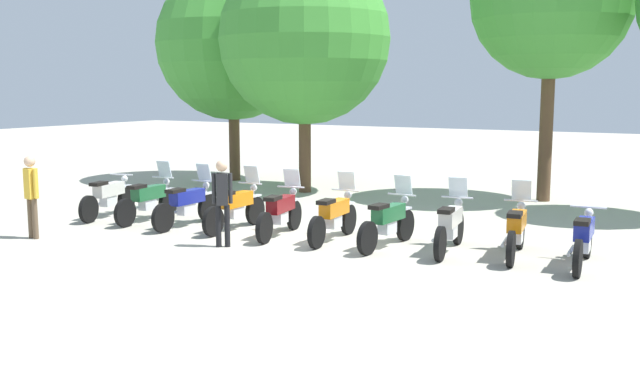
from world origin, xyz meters
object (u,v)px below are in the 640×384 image
Objects in this scene: motorcycle_1 at (148,199)px; person_0 at (31,190)px; motorcycle_5 at (334,216)px; motorcycle_3 at (236,207)px; motorcycle_4 at (281,212)px; motorcycle_8 at (516,229)px; motorcycle_7 at (450,225)px; motorcycle_0 at (109,196)px; motorcycle_6 at (388,221)px; motorcycle_9 at (583,238)px; motorcycle_2 at (187,204)px; tree_1 at (305,39)px; tree_0 at (233,44)px; person_1 at (222,196)px.

motorcycle_1 is 1.28× the size of person_0.
motorcycle_1 and motorcycle_5 have the same top height.
motorcycle_3 is 1.00× the size of motorcycle_4.
motorcycle_7 is at bearing 91.34° from motorcycle_8.
motorcycle_6 reaches higher than motorcycle_0.
motorcycle_2 is at bearing 89.68° from motorcycle_9.
motorcycle_4 is 0.31× the size of tree_1.
motorcycle_1 and motorcycle_7 have the same top height.
motorcycle_8 is at bearing -97.38° from motorcycle_0.
motorcycle_2 reaches higher than motorcycle_9.
tree_0 reaches higher than motorcycle_7.
person_0 reaches higher than motorcycle_0.
person_1 is (-0.42, -1.44, 0.49)m from motorcycle_4.
motorcycle_3 is at bearing 86.27° from motorcycle_8.
motorcycle_5 is (3.60, 0.25, 0.00)m from motorcycle_2.
motorcycle_9 is at bearing -86.86° from motorcycle_2.
tree_0 is (-1.49, 7.21, 4.01)m from motorcycle_0.
motorcycle_8 reaches higher than motorcycle_0.
motorcycle_7 is 8.50m from person_0.
motorcycle_1 is at bearing -8.01° from person_0.
motorcycle_2 and motorcycle_6 have the same top height.
person_1 is 0.24× the size of tree_0.
motorcycle_2 is 0.31× the size of tree_1.
motorcycle_6 is 11.84m from tree_0.
motorcycle_1 is 9.61m from motorcycle_9.
person_1 is (3.91, 1.26, -0.00)m from person_0.
motorcycle_8 is at bearing -87.57° from motorcycle_5.
person_1 is at bearing -117.87° from motorcycle_0.
tree_1 is (1.99, 5.94, 4.00)m from motorcycle_0.
motorcycle_2 is at bearing -96.14° from motorcycle_1.
tree_1 is at bearing 31.78° from motorcycle_5.
motorcycle_2 is 2.40m from motorcycle_4.
motorcycle_2 is (2.40, 0.01, 0.01)m from motorcycle_0.
motorcycle_2 is 1.00× the size of motorcycle_4.
motorcycle_2 is 8.41m from motorcycle_9.
motorcycle_4 is (1.19, -0.07, 0.00)m from motorcycle_3.
motorcycle_2 is 3.27m from person_0.
tree_0 is (-3.90, 7.21, 4.00)m from motorcycle_2.
motorcycle_4 is 1.58m from person_1.
tree_1 is at bearing 15.81° from motorcycle_3.
person_1 reaches higher than motorcycle_5.
motorcycle_4 is (4.80, 0.13, 0.01)m from motorcycle_0.
tree_0 reaches higher than motorcycle_4.
person_0 is (-0.74, -2.64, 0.49)m from motorcycle_1.
tree_1 is (-8.82, 5.49, 4.00)m from motorcycle_9.
motorcycle_3 and motorcycle_8 have the same top height.
motorcycle_1 and motorcycle_2 have the same top height.
person_0 is at bearing -78.68° from tree_0.
motorcycle_2 is 1.00× the size of motorcycle_8.
motorcycle_9 is (7.20, 0.26, -0.01)m from motorcycle_3.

